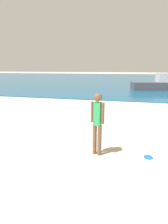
% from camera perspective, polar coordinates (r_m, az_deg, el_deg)
% --- Properties ---
extents(water, '(160.00, 60.00, 0.06)m').
position_cam_1_polar(water, '(43.07, 11.88, 10.16)').
color(water, '#14567F').
rests_on(water, ground).
extents(person_standing, '(0.37, 0.22, 1.68)m').
position_cam_1_polar(person_standing, '(4.85, 4.15, -2.62)').
color(person_standing, brown).
rests_on(person_standing, ground).
extents(frisbee, '(0.23, 0.23, 0.03)m').
position_cam_1_polar(frisbee, '(5.27, 19.16, -13.01)').
color(frisbee, blue).
rests_on(frisbee, ground).
extents(boat_near, '(5.31, 2.83, 1.72)m').
position_cam_1_polar(boat_near, '(20.81, 22.01, 7.97)').
color(boat_near, '#4C4C51').
rests_on(boat_near, water).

